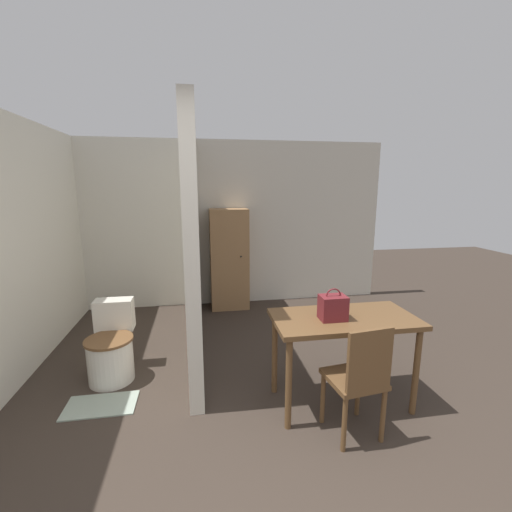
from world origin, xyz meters
The scene contains 8 objects.
wall_back centered at (0.00, 4.21, 1.25)m, with size 5.06×0.12×2.50m.
partition_wall centered at (-0.41, 2.79, 1.25)m, with size 0.12×2.72×2.50m.
dining_table centered at (0.80, 1.41, 0.68)m, with size 1.17×0.60×0.78m.
wooden_chair centered at (0.75, 0.99, 0.49)m, with size 0.42×0.42×0.90m.
toilet centered at (-1.22, 2.15, 0.29)m, with size 0.44×0.59×0.72m.
handbag centered at (0.69, 1.37, 0.88)m, with size 0.21×0.15×0.26m.
wooden_cabinet centered at (0.09, 3.94, 0.75)m, with size 0.56×0.41×1.50m.
bath_mat centered at (-1.22, 1.69, 0.01)m, with size 0.58×0.33×0.01m.
Camera 1 is at (-0.35, -1.08, 1.83)m, focal length 24.00 mm.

